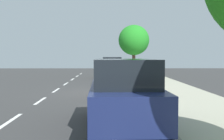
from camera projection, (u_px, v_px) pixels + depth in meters
ground at (99, 93)px, 16.61m from camera, size 66.72×66.72×0.00m
sidewalk at (170, 91)px, 16.67m from camera, size 3.73×41.70×0.15m
curb_edge at (136, 91)px, 16.64m from camera, size 0.16×41.70×0.15m
lane_stripe_centre at (49, 95)px, 15.71m from camera, size 0.14×40.00×0.01m
lane_stripe_bike_edge at (110, 93)px, 16.62m from camera, size 0.12×41.70×0.01m
parked_suv_dark_blue_nearest at (124, 93)px, 8.43m from camera, size 2.05×4.74×1.99m
parked_sedan_red_second at (120, 81)px, 15.85m from camera, size 1.95×4.45×1.52m
parked_suv_tan_mid at (113, 67)px, 27.69m from camera, size 2.17×4.80×1.99m
bicycle_at_curb at (123, 79)px, 22.07m from camera, size 1.18×1.38×0.79m
cyclist_with_backpack at (126, 71)px, 21.58m from camera, size 0.53×0.55×1.68m
street_tree_mid_block at (134, 40)px, 33.27m from camera, size 3.48×3.48×5.46m
pedestrian_on_phone at (153, 68)px, 24.19m from camera, size 0.41×0.52×1.63m
fire_hydrant at (145, 84)px, 16.05m from camera, size 0.22×0.22×0.84m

